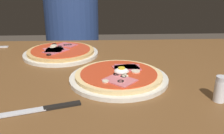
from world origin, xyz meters
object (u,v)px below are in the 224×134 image
at_px(pizza_across_left, 62,52).
at_px(salt_shaker, 222,89).
at_px(knife, 48,108).
at_px(pizza_foreground, 120,77).
at_px(diner_person, 74,60).
at_px(dining_table, 102,104).

xyz_separation_m(pizza_across_left, salt_shaker, (0.46, -0.41, 0.02)).
bearing_deg(knife, pizza_across_left, 93.30).
height_order(pizza_foreground, pizza_across_left, pizza_foreground).
bearing_deg(diner_person, pizza_foreground, 104.76).
relative_size(knife, salt_shaker, 2.86).
bearing_deg(salt_shaker, pizza_across_left, 137.75).
bearing_deg(dining_table, diner_person, 102.33).
bearing_deg(dining_table, salt_shaker, -36.46).
distance_m(pizza_foreground, salt_shaker, 0.29).
bearing_deg(pizza_across_left, diner_person, 91.34).
bearing_deg(pizza_foreground, salt_shaker, -31.00).
distance_m(dining_table, diner_person, 0.80).
height_order(dining_table, knife, knife).
bearing_deg(dining_table, knife, -118.26).
xyz_separation_m(dining_table, salt_shaker, (0.30, -0.22, 0.15)).
bearing_deg(dining_table, pizza_foreground, -53.66).
bearing_deg(pizza_across_left, pizza_foreground, -51.67).
relative_size(dining_table, salt_shaker, 18.42).
relative_size(pizza_across_left, knife, 1.53).
height_order(knife, diner_person, diner_person).
bearing_deg(diner_person, dining_table, 102.33).
bearing_deg(pizza_foreground, diner_person, 104.76).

